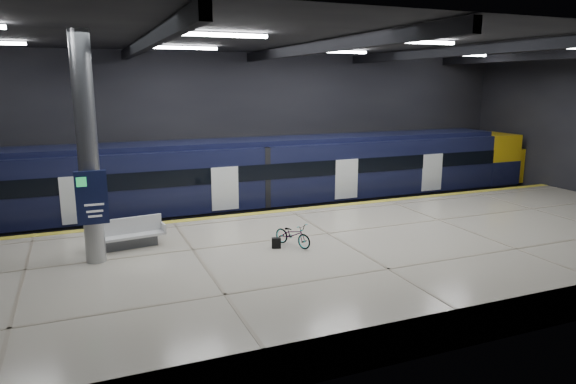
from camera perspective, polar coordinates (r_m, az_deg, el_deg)
ground at (r=20.15m, az=3.14°, el=-6.83°), size 30.00×30.00×0.00m
room_shell at (r=19.09m, az=3.33°, el=9.64°), size 30.10×16.10×8.05m
platform at (r=17.87m, az=6.61°, el=-7.52°), size 30.00×11.00×1.10m
safety_strip at (r=22.25m, az=0.14°, el=-2.02°), size 30.00×0.40×0.01m
rails at (r=24.99m, az=-2.26°, el=-2.89°), size 30.00×1.52×0.16m
train at (r=25.42m, az=2.61°, el=1.93°), size 29.40×2.84×3.79m
bench at (r=18.07m, az=-17.27°, el=-4.76°), size 2.40×1.24×1.02m
bicycle at (r=17.35m, az=0.55°, el=-4.74°), size 1.15×1.60×0.80m
pannier_bag at (r=17.20m, az=-1.31°, el=-5.68°), size 0.34×0.26×0.35m
info_column at (r=16.32m, az=-21.34°, el=4.01°), size 0.90×0.78×6.90m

